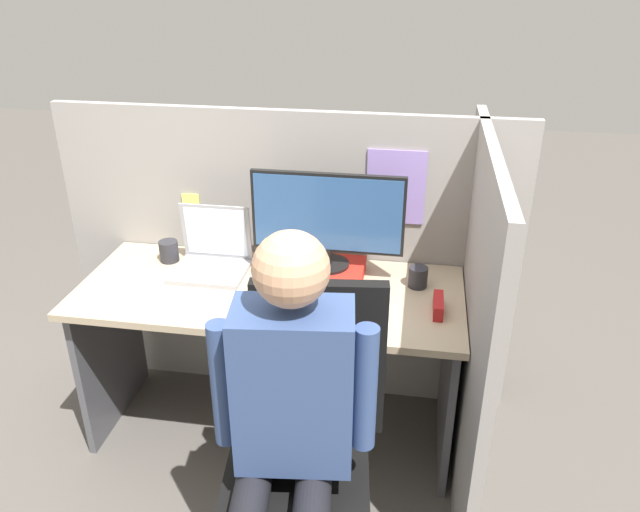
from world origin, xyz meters
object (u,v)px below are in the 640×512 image
laptop (212,259)px  office_chair (306,443)px  carrot_toy (337,317)px  coffee_mug (418,277)px  stapler (438,306)px  paper_box (327,271)px  monitor (328,217)px  pen_cup (169,251)px  person (287,420)px

laptop → office_chair: (0.55, -0.77, -0.24)m
carrot_toy → coffee_mug: 0.43m
stapler → office_chair: (-0.41, -0.57, -0.22)m
paper_box → monitor: (0.00, 0.00, 0.25)m
carrot_toy → stapler: bearing=19.1°
stapler → pen_cup: bearing=168.0°
monitor → coffee_mug: size_ratio=7.23×
stapler → carrot_toy: (-0.37, -0.13, -0.01)m
paper_box → stapler: 0.50m
pen_cup → office_chair: bearing=-47.1°
person → laptop: bearing=119.5°
office_chair → pen_cup: 1.15m
carrot_toy → monitor: bearing=104.6°
laptop → person: bearing=-60.5°
coffee_mug → stapler: bearing=-67.1°
paper_box → pen_cup: 0.72m
monitor → person: bearing=-88.1°
carrot_toy → pen_cup: 0.89m
office_chair → laptop: bearing=125.5°
paper_box → laptop: bearing=-179.0°
paper_box → office_chair: size_ratio=0.29×
monitor → office_chair: (0.05, -0.78, -0.47)m
pen_cup → monitor: bearing=-3.3°
monitor → stapler: 0.56m
monitor → stapler: (0.46, -0.21, -0.25)m
office_chair → person: size_ratio=0.79×
paper_box → pen_cup: pen_cup is taller
office_chair → coffee_mug: (0.33, 0.77, 0.23)m
stapler → pen_cup: pen_cup is taller
person → coffee_mug: 0.99m
paper_box → monitor: 0.25m
monitor → laptop: bearing=-178.6°
laptop → office_chair: size_ratio=0.29×
carrot_toy → pen_cup: size_ratio=1.37×
paper_box → stapler: same height
laptop → person: person is taller
paper_box → laptop: laptop is taller
office_chair → carrot_toy: bearing=85.3°
laptop → office_chair: bearing=-54.5°
monitor → carrot_toy: (0.09, -0.34, -0.26)m
paper_box → person: size_ratio=0.23×
monitor → office_chair: bearing=-86.2°
laptop → person: (0.53, -0.94, -0.01)m
laptop → coffee_mug: (0.88, -0.00, -0.01)m
monitor → person: (0.03, -0.95, -0.23)m
person → stapler: bearing=60.0°
laptop → pen_cup: (-0.22, 0.05, -0.01)m
carrot_toy → coffee_mug: size_ratio=1.50×
paper_box → stapler: (0.46, -0.21, -0.00)m
monitor → person: 0.98m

